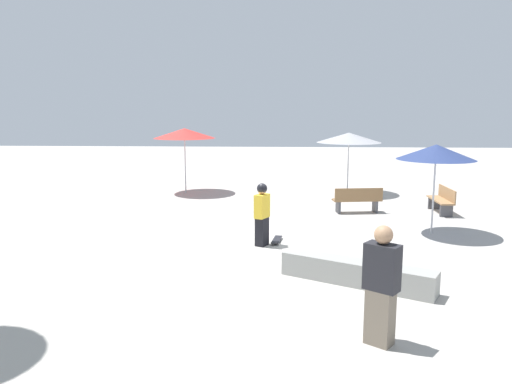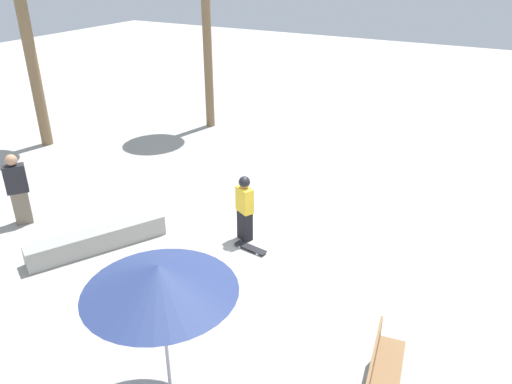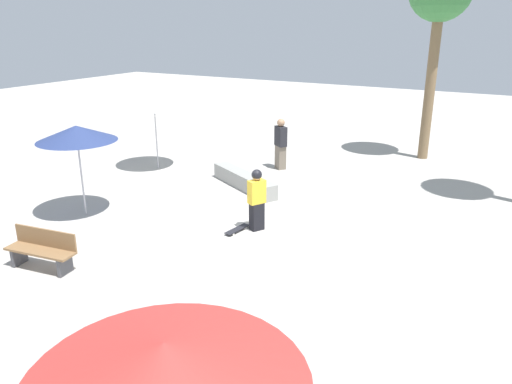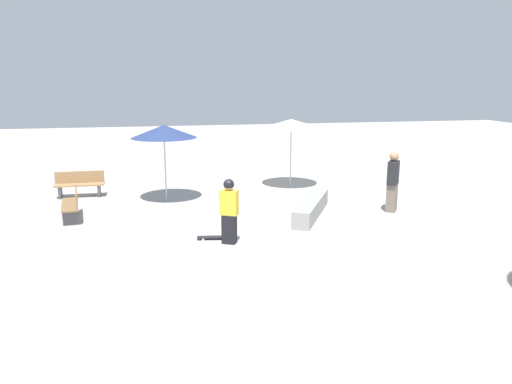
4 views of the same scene
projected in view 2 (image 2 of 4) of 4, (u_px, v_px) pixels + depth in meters
ground_plane at (270, 255)px, 11.07m from camera, size 60.00×60.00×0.00m
skater_main at (245, 206)px, 11.34m from camera, size 0.48×0.40×1.59m
skateboard at (251, 248)px, 11.25m from camera, size 0.82×0.31×0.07m
concrete_ledge at (98, 240)px, 11.22m from camera, size 1.90×2.95×0.48m
bench_near at (381, 374)px, 7.43m from camera, size 0.66×1.65×0.85m
shade_umbrella_navy at (159, 279)px, 6.49m from camera, size 2.08×2.08×2.47m
bystander_watching at (18, 189)px, 12.03m from camera, size 0.51×0.56×1.80m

